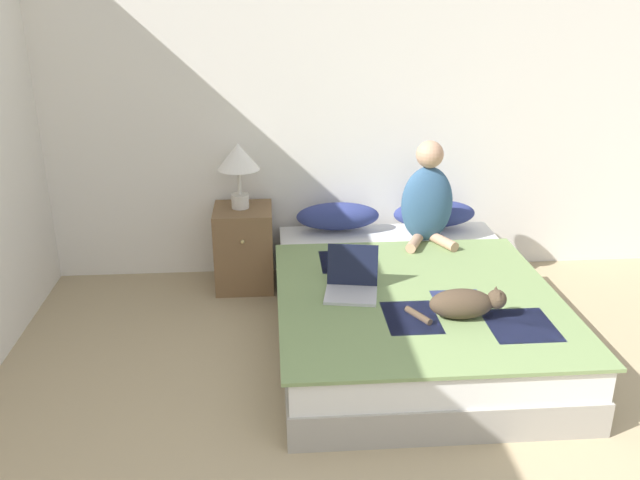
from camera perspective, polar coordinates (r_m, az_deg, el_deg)
wall_back at (r=4.99m, az=4.81°, el=11.43°), size 5.77×0.05×2.55m
bed at (r=4.26m, az=7.56°, el=-5.84°), size 1.64×2.15×0.39m
pillow_near at (r=4.94m, az=1.51°, el=2.02°), size 0.61×0.24×0.20m
pillow_far at (r=5.06m, az=9.60°, el=2.19°), size 0.61×0.24×0.20m
person_sitting at (r=4.72m, az=9.03°, el=3.41°), size 0.37×0.35×0.71m
cat_tabby at (r=3.75m, az=12.09°, el=-5.24°), size 0.54×0.19×0.17m
laptop_open at (r=3.96m, az=2.67°, el=-3.74°), size 0.35×0.35×0.26m
nightstand at (r=4.92m, az=-6.40°, el=-0.62°), size 0.41×0.45×0.59m
table_lamp at (r=4.74m, az=-6.89°, el=6.66°), size 0.30×0.30×0.46m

